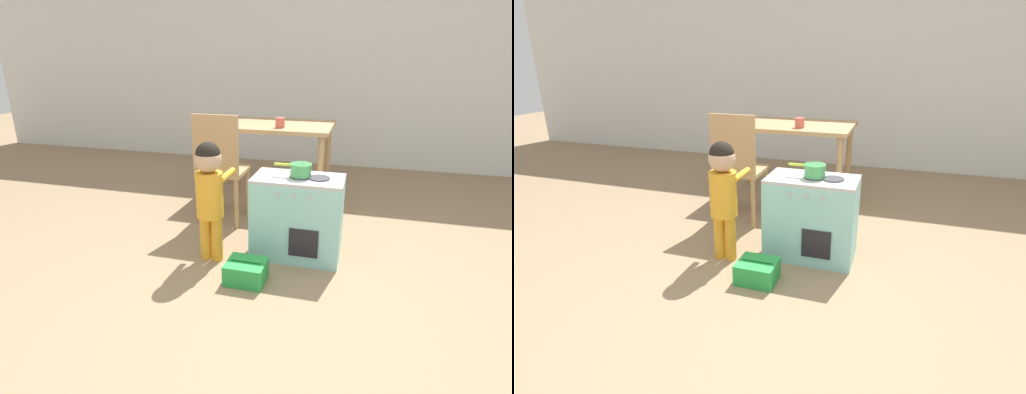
# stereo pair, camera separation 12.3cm
# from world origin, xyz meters

# --- Properties ---
(ground_plane) EXTENTS (16.00, 16.00, 0.00)m
(ground_plane) POSITION_xyz_m (0.00, 0.00, 0.00)
(ground_plane) COLOR #8E7556
(wall_back) EXTENTS (10.00, 0.06, 2.60)m
(wall_back) POSITION_xyz_m (0.00, 3.55, 1.30)
(wall_back) COLOR silver
(wall_back) RESTS_ON ground_plane
(play_kitchen) EXTENTS (0.60, 0.36, 0.58)m
(play_kitchen) POSITION_xyz_m (-0.01, 0.98, 0.29)
(play_kitchen) COLOR #8CD1CC
(play_kitchen) RESTS_ON ground_plane
(toy_pot) EXTENTS (0.25, 0.14, 0.08)m
(toy_pot) POSITION_xyz_m (0.00, 0.98, 0.63)
(toy_pot) COLOR #4CAD5B
(toy_pot) RESTS_ON play_kitchen
(child_figure) EXTENTS (0.21, 0.33, 0.82)m
(child_figure) POSITION_xyz_m (-0.56, 0.76, 0.53)
(child_figure) COLOR gold
(child_figure) RESTS_ON ground_plane
(toy_basket) EXTENTS (0.24, 0.22, 0.15)m
(toy_basket) POSITION_xyz_m (-0.25, 0.55, 0.07)
(toy_basket) COLOR green
(toy_basket) RESTS_ON ground_plane
(dining_table) EXTENTS (1.19, 0.73, 0.73)m
(dining_table) POSITION_xyz_m (-0.50, 2.12, 0.63)
(dining_table) COLOR tan
(dining_table) RESTS_ON ground_plane
(dining_chair_near) EXTENTS (0.37, 0.37, 0.92)m
(dining_chair_near) POSITION_xyz_m (-0.72, 1.38, 0.49)
(dining_chair_near) COLOR tan
(dining_chair_near) RESTS_ON ground_plane
(cup_on_table) EXTENTS (0.08, 0.08, 0.09)m
(cup_on_table) POSITION_xyz_m (-0.35, 1.92, 0.77)
(cup_on_table) COLOR #D15B4C
(cup_on_table) RESTS_ON dining_table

